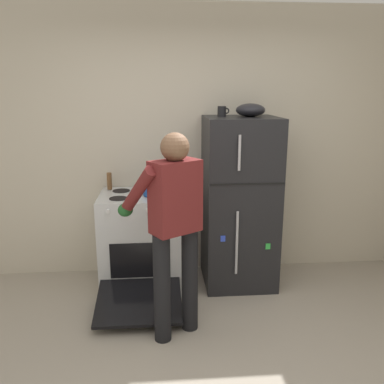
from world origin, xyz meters
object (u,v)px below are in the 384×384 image
(stove_range, at_px, (141,241))
(red_pot, at_px, (156,189))
(refrigerator, at_px, (239,202))
(person_cook, at_px, (173,218))
(coffee_mug, at_px, (222,111))
(pepper_mill, at_px, (109,181))
(mixing_bowl, at_px, (250,110))

(stove_range, relative_size, red_pot, 3.57)
(refrigerator, relative_size, stove_range, 1.35)
(person_cook, relative_size, red_pot, 4.67)
(coffee_mug, bearing_deg, stove_range, -175.08)
(pepper_mill, bearing_deg, stove_range, -35.99)
(red_pot, bearing_deg, mixing_bowl, 3.23)
(stove_range, height_order, mixing_bowl, mixing_bowl)
(refrigerator, height_order, pepper_mill, refrigerator)
(refrigerator, relative_size, red_pot, 4.80)
(stove_range, xyz_separation_m, red_pot, (0.16, -0.03, 0.53))
(stove_range, bearing_deg, coffee_mug, 4.92)
(person_cook, height_order, mixing_bowl, mixing_bowl)
(person_cook, bearing_deg, refrigerator, 51.65)
(red_pot, relative_size, mixing_bowl, 1.26)
(pepper_mill, bearing_deg, refrigerator, -8.99)
(refrigerator, bearing_deg, mixing_bowl, 0.21)
(person_cook, xyz_separation_m, coffee_mug, (0.50, 0.91, 0.74))
(refrigerator, relative_size, person_cook, 1.03)
(red_pot, distance_m, coffee_mug, 0.95)
(refrigerator, distance_m, stove_range, 1.03)
(refrigerator, bearing_deg, coffee_mug, 164.17)
(red_pot, distance_m, pepper_mill, 0.52)
(red_pot, bearing_deg, person_cook, -80.99)
(pepper_mill, xyz_separation_m, mixing_bowl, (1.35, -0.20, 0.69))
(coffee_mug, relative_size, mixing_bowl, 0.41)
(coffee_mug, xyz_separation_m, pepper_mill, (-1.09, 0.15, -0.68))
(coffee_mug, bearing_deg, refrigerator, -15.83)
(stove_range, relative_size, mixing_bowl, 4.51)
(refrigerator, xyz_separation_m, stove_range, (-0.97, -0.02, -0.37))
(pepper_mill, bearing_deg, red_pot, -28.52)
(person_cook, relative_size, mixing_bowl, 5.90)
(person_cook, xyz_separation_m, pepper_mill, (-0.59, 1.06, 0.06))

